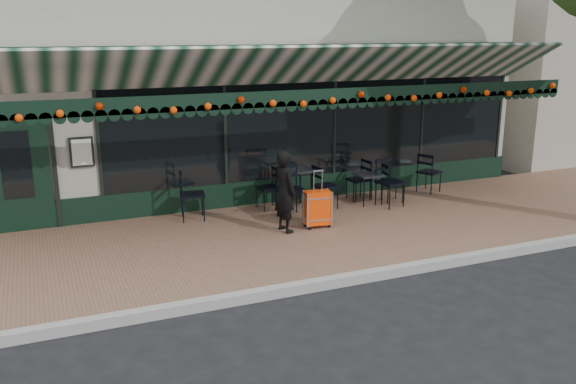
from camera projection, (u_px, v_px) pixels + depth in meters
name	position (u px, v px, depth m)	size (l,w,h in m)	color
ground	(369.00, 278.00, 9.20)	(80.00, 80.00, 0.00)	black
sidewalk	(313.00, 234.00, 10.96)	(18.00, 4.00, 0.15)	brown
curb	(372.00, 275.00, 9.11)	(18.00, 0.16, 0.15)	#9E9E99
restaurant_building	(218.00, 84.00, 15.60)	(12.00, 9.60, 4.50)	#9F988A
woman	(285.00, 191.00, 10.70)	(0.53, 0.35, 1.46)	black
suitcase	(318.00, 208.00, 11.00)	(0.49, 0.31, 1.05)	#F94007
cafe_table_a	(368.00, 177.00, 12.46)	(0.51, 0.51, 0.63)	black
cafe_table_b	(293.00, 173.00, 12.16)	(0.65, 0.65, 0.80)	black
chair_a_left	(359.00, 180.00, 12.75)	(0.43, 0.43, 0.86)	black
chair_a_right	(392.00, 182.00, 12.66)	(0.40, 0.40, 0.81)	black
chair_a_front	(390.00, 183.00, 12.29)	(0.49, 0.49, 0.97)	black
chair_a_extra	(429.00, 172.00, 13.39)	(0.44, 0.44, 0.89)	black
chair_b_left	(268.00, 188.00, 12.14)	(0.42, 0.42, 0.84)	black
chair_b_right	(325.00, 187.00, 12.17)	(0.45, 0.45, 0.89)	black
chair_b_front	(293.00, 191.00, 11.57)	(0.50, 0.50, 1.01)	black
chair_solo	(192.00, 195.00, 11.44)	(0.47, 0.47, 0.94)	black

